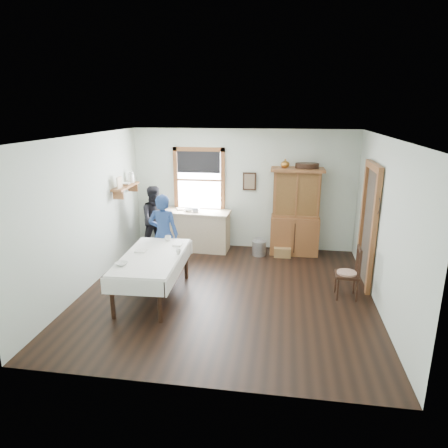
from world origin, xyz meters
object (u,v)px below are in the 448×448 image
Objects in this scene: wicker_basket at (282,252)px; woman_blue at (164,237)px; china_hutch at (295,212)px; spindle_chair at (347,272)px; work_counter at (195,230)px; pail at (259,248)px; dining_table at (153,276)px; figure_dark at (156,222)px.

woman_blue is (-2.28, -1.24, 0.63)m from wicker_basket.
china_hutch reaches higher than spindle_chair.
spindle_chair is 2.53× the size of wicker_basket.
china_hutch reaches higher than woman_blue.
china_hutch is (2.23, 0.07, 0.50)m from work_counter.
china_hutch is at bearing 17.25° from pail.
dining_table reaches higher than wicker_basket.
china_hutch is 1.01× the size of dining_table.
figure_dark is at bearing 106.08° from dining_table.
figure_dark reaches higher than pail.
pail is at bearing -3.53° from work_counter.
woman_blue is (-3.38, 0.57, 0.27)m from spindle_chair.
spindle_chair is at bearing 8.13° from dining_table.
dining_table is at bearing -125.99° from pail.
woman_blue is at bearing -144.76° from pail.
pail is (-1.61, 1.82, -0.30)m from spindle_chair.
dining_table is 3.30m from spindle_chair.
china_hutch reaches higher than dining_table.
china_hutch is 2.94m from woman_blue.
wicker_basket is (2.17, 2.28, -0.27)m from dining_table.
spindle_chair is (3.08, -1.98, 0.01)m from work_counter.
pail is 0.23× the size of figure_dark.
china_hutch is 5.84× the size of pail.
spindle_chair is at bearing -58.75° from wicker_basket.
spindle_chair is 2.81× the size of pail.
woman_blue reaches higher than pail.
woman_blue is (-2.53, -1.49, -0.22)m from china_hutch.
spindle_chair is at bearing 169.32° from woman_blue.
work_counter is 1.14× the size of figure_dark.
woman_blue is 1.05× the size of figure_dark.
work_counter is 0.84× the size of dining_table.
pail is at bearing 179.24° from wicker_basket.
figure_dark is at bearing -66.65° from woman_blue.
wicker_basket is (0.51, -0.01, -0.06)m from pail.
spindle_chair is 0.63× the size of woman_blue.
pail is at bearing 54.01° from dining_table.
china_hutch is at bearing -29.24° from figure_dark.
figure_dark is (-0.62, 2.16, 0.32)m from dining_table.
figure_dark is (-2.79, -0.12, 0.59)m from wicker_basket.
dining_table is 2.27m from figure_dark.
dining_table is at bearing 94.91° from woman_blue.
dining_table is at bearing -109.92° from figure_dark.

